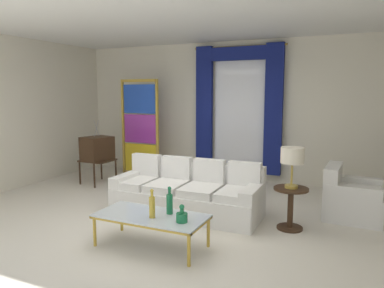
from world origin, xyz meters
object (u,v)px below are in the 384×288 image
object	(u,v)px
armchair_white	(349,200)
peacock_figurine	(146,172)
bottle_blue_decanter	(170,203)
stained_glass_divider	(140,131)
bottle_crystal_tall	(152,206)
couch_white_long	(188,194)
table_lamp_brass	(292,157)
bottle_amber_squat	(182,216)
vintage_tv	(97,149)
coffee_table	(151,217)
round_side_table	(291,204)

from	to	relation	value
armchair_white	peacock_figurine	size ratio (longest dim) A/B	1.42
bottle_blue_decanter	stained_glass_divider	size ratio (longest dim) A/B	0.16
bottle_blue_decanter	bottle_crystal_tall	bearing A→B (deg)	-120.98
couch_white_long	table_lamp_brass	distance (m)	1.76
bottle_blue_decanter	stained_glass_divider	distance (m)	3.91
bottle_amber_squat	peacock_figurine	size ratio (longest dim) A/B	0.36
vintage_tv	couch_white_long	bearing A→B (deg)	-19.49
coffee_table	table_lamp_brass	size ratio (longest dim) A/B	2.42
bottle_blue_decanter	vintage_tv	distance (m)	3.57
armchair_white	stained_glass_divider	world-z (taller)	stained_glass_divider
stained_glass_divider	peacock_figurine	world-z (taller)	stained_glass_divider
stained_glass_divider	table_lamp_brass	size ratio (longest dim) A/B	3.86
vintage_tv	stained_glass_divider	distance (m)	1.08
armchair_white	table_lamp_brass	xyz separation A→B (m)	(-0.74, -0.85, 0.74)
coffee_table	bottle_amber_squat	world-z (taller)	bottle_amber_squat
bottle_amber_squat	stained_glass_divider	distance (m)	4.24
bottle_blue_decanter	table_lamp_brass	distance (m)	1.81
coffee_table	bottle_blue_decanter	xyz separation A→B (m)	(0.19, 0.13, 0.18)
peacock_figurine	stained_glass_divider	bearing A→B (deg)	134.93
stained_glass_divider	coffee_table	bearing A→B (deg)	-55.52
bottle_crystal_tall	bottle_amber_squat	bearing A→B (deg)	1.79
bottle_amber_squat	table_lamp_brass	distance (m)	1.80
bottle_blue_decanter	coffee_table	bearing A→B (deg)	-146.11
bottle_amber_squat	peacock_figurine	world-z (taller)	bottle_amber_squat
vintage_tv	armchair_white	distance (m)	4.90
armchair_white	peacock_figurine	distance (m)	4.08
bottle_crystal_tall	vintage_tv	xyz separation A→B (m)	(-2.73, 2.35, 0.17)
vintage_tv	armchair_white	bearing A→B (deg)	-1.19
vintage_tv	armchair_white	world-z (taller)	vintage_tv
bottle_amber_squat	bottle_crystal_tall	bearing A→B (deg)	-178.21
coffee_table	bottle_crystal_tall	distance (m)	0.21
stained_glass_divider	peacock_figurine	bearing A→B (deg)	-45.07
coffee_table	vintage_tv	world-z (taller)	vintage_tv
bottle_blue_decanter	round_side_table	bearing A→B (deg)	42.88
round_side_table	peacock_figurine	bearing A→B (deg)	155.63
peacock_figurine	armchair_white	bearing A→B (deg)	-9.02
bottle_crystal_tall	table_lamp_brass	distance (m)	2.04
bottle_crystal_tall	vintage_tv	bearing A→B (deg)	139.26
coffee_table	bottle_crystal_tall	bearing A→B (deg)	-50.97
coffee_table	table_lamp_brass	xyz separation A→B (m)	(1.47, 1.32, 0.65)
armchair_white	stained_glass_divider	bearing A→B (deg)	166.99
couch_white_long	coffee_table	bearing A→B (deg)	-84.49
stained_glass_divider	bottle_crystal_tall	bearing A→B (deg)	-55.40
vintage_tv	stained_glass_divider	world-z (taller)	stained_glass_divider
coffee_table	peacock_figurine	bearing A→B (deg)	122.82
couch_white_long	peacock_figurine	distance (m)	2.21
couch_white_long	coffee_table	size ratio (longest dim) A/B	1.70
bottle_blue_decanter	bottle_amber_squat	bearing A→B (deg)	-36.55
bottle_crystal_tall	armchair_white	world-z (taller)	armchair_white
bottle_crystal_tall	peacock_figurine	distance (m)	3.46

